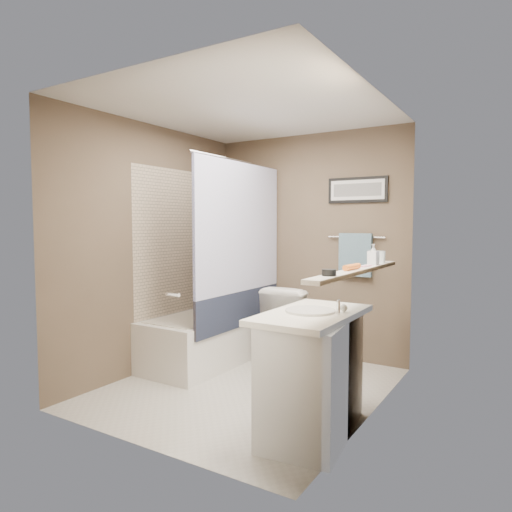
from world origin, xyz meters
The scene contains 32 objects.
ground centered at (0.00, 0.00, 0.00)m, with size 2.50×2.50×0.00m, color beige.
ceiling centered at (0.00, 0.00, 2.38)m, with size 2.20×2.50×0.04m, color silver.
wall_back centered at (0.00, 1.23, 1.20)m, with size 2.20×0.04×2.40m, color brown.
wall_front centered at (0.00, -1.23, 1.20)m, with size 2.20×0.04×2.40m, color brown.
wall_left centered at (-1.08, 0.00, 1.20)m, with size 0.04×2.50×2.40m, color brown.
wall_right centered at (1.08, 0.00, 1.20)m, with size 0.04×2.50×2.40m, color brown.
tile_surround centered at (-1.09, 0.50, 1.00)m, with size 0.02×1.55×2.00m, color #C4AF94.
curtain_rod centered at (-0.40, 0.50, 2.05)m, with size 0.02×0.02×1.55m, color silver.
curtain_upper centered at (-0.40, 0.50, 1.40)m, with size 0.03×1.45×1.28m, color white.
curtain_lower centered at (-0.40, 0.50, 0.58)m, with size 0.03×1.45×0.36m, color #21293E.
mirror centered at (1.09, -0.15, 1.62)m, with size 0.02×1.60×1.00m, color silver.
shelf centered at (1.04, -0.15, 1.10)m, with size 0.12×1.60×0.03m, color silver.
towel_bar centered at (0.55, 1.22, 1.30)m, with size 0.02×0.02×0.60m, color silver.
towel centered at (0.55, 1.20, 1.12)m, with size 0.34×0.05×0.44m, color #83ADBF.
art_frame centered at (0.55, 1.23, 1.78)m, with size 0.62×0.03×0.26m, color black.
art_mat centered at (0.55, 1.22, 1.78)m, with size 0.56×0.00×0.20m, color white.
art_image centered at (0.55, 1.22, 1.78)m, with size 0.50×0.00×0.13m, color #595959.
door centered at (0.55, -1.24, 1.00)m, with size 0.80×0.02×2.00m, color silver.
door_handle centered at (0.22, -1.19, 1.00)m, with size 0.02×0.02×0.10m, color silver.
bathtub centered at (-0.75, 0.44, 0.25)m, with size 0.70×1.50×0.50m, color white.
tub_rim centered at (-0.75, 0.44, 0.50)m, with size 0.56×1.36×0.02m, color beige.
toilet centered at (0.05, 0.87, 0.41)m, with size 0.45×0.80×0.81m, color white.
vanity centered at (0.85, -0.50, 0.40)m, with size 0.50×0.90×0.80m, color white.
countertop centered at (0.84, -0.50, 0.82)m, with size 0.54×0.96×0.04m, color white.
sink_basin centered at (0.83, -0.50, 0.85)m, with size 0.34×0.34×0.01m, color silver.
faucet_spout centered at (1.03, -0.50, 0.89)m, with size 0.02×0.02×0.10m, color silver.
faucet_knob centered at (1.03, -0.40, 0.87)m, with size 0.05×0.05×0.05m, color silver.
candle_bowl_near centered at (1.04, -0.68, 1.14)m, with size 0.09×0.09×0.04m, color black.
hair_brush_front centered at (1.04, -0.27, 1.14)m, with size 0.04×0.04×0.22m, color orange.
pink_comb centered at (1.04, 0.04, 1.12)m, with size 0.03×0.16×0.01m, color pink.
glass_jar centered at (1.04, 0.41, 1.17)m, with size 0.08×0.08×0.10m, color white.
soap_bottle centered at (1.04, 0.22, 1.20)m, with size 0.07×0.07×0.16m, color #999999.
Camera 1 is at (2.11, -3.29, 1.43)m, focal length 32.00 mm.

